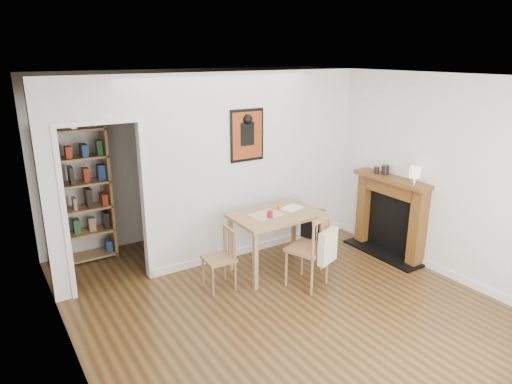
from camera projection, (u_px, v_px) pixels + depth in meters
ground at (277, 300)px, 5.45m from camera, size 5.20×5.20×0.00m
room_shell at (228, 170)px, 6.20m from camera, size 5.20×5.20×5.20m
dining_table at (276, 221)px, 6.02m from camera, size 1.18×0.75×0.81m
chair_left at (219, 259)px, 5.62m from camera, size 0.41×0.41×0.78m
chair_right at (318, 230)px, 6.48m from camera, size 0.56×0.53×0.80m
chair_front at (308, 249)px, 5.67m from camera, size 0.62×0.65×0.96m
bookshelf at (81, 196)px, 6.27m from camera, size 0.80×0.32×1.90m
fireplace at (391, 213)px, 6.57m from camera, size 0.45×1.25×1.16m
red_glass at (270, 214)px, 5.83m from camera, size 0.08×0.08×0.10m
orange_fruit at (280, 206)px, 6.16m from camera, size 0.07×0.07×0.07m
placemat at (266, 215)px, 5.95m from camera, size 0.44×0.35×0.00m
notebook at (291, 208)px, 6.19m from camera, size 0.33×0.28×0.01m
mantel_lamp at (415, 173)px, 6.03m from camera, size 0.15×0.15×0.24m
ceramic_jar_a at (385, 170)px, 6.51m from camera, size 0.11×0.11×0.13m
ceramic_jar_b at (377, 170)px, 6.57m from camera, size 0.08×0.08×0.10m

